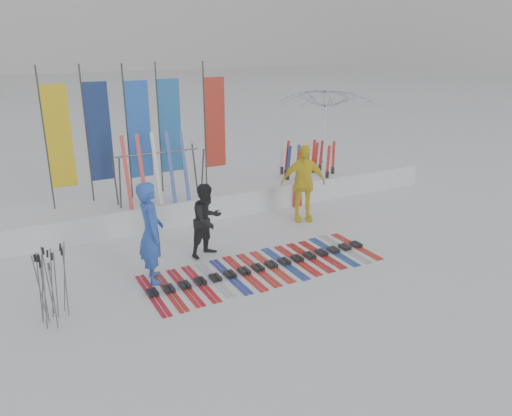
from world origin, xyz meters
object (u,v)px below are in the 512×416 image
person_black (207,220)px  tent_canopy (326,131)px  person_yellow (303,183)px  ski_rack (159,169)px  person_blue (151,233)px  ski_row (264,267)px

person_black → tent_canopy: tent_canopy is taller
person_yellow → tent_canopy: 4.51m
person_yellow → ski_rack: bearing=175.8°
person_black → ski_rack: size_ratio=0.76×
person_blue → ski_row: (2.07, -0.55, -0.93)m
ski_row → person_yellow: bearing=42.2°
tent_canopy → person_blue: bearing=-147.1°
ski_row → person_blue: bearing=165.0°
person_blue → person_yellow: person_blue is taller
person_blue → person_black: (1.35, 0.58, -0.19)m
ski_rack → person_blue: bearing=-111.0°
person_yellow → ski_row: size_ratio=0.40×
person_blue → ski_row: 2.34m
ski_row → ski_rack: bearing=106.3°
person_yellow → ski_rack: (-3.17, 1.39, 0.42)m
person_blue → ski_row: size_ratio=0.41×
tent_canopy → ski_rack: size_ratio=1.58×
person_yellow → ski_row: (-2.18, -1.98, -0.92)m
person_blue → person_black: size_ratio=1.24×
ski_rack → person_yellow: bearing=-23.7°
person_black → person_yellow: 3.03m
person_blue → ski_rack: person_blue is taller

